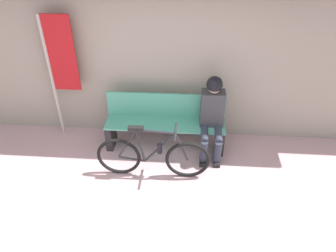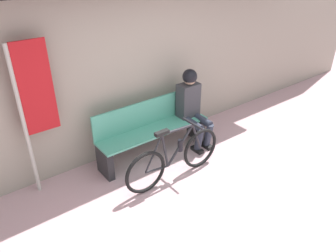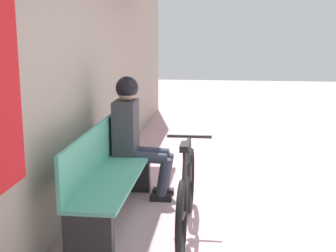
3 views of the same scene
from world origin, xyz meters
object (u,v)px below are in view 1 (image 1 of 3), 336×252
Objects in this scene: person_seated at (212,112)px; banner_pole at (58,64)px; bicycle at (153,156)px; park_bench_near at (165,124)px.

person_seated is 2.36m from banner_pole.
banner_pole reaches higher than bicycle.
person_seated is at bearing 36.34° from bicycle.
park_bench_near is at bearing -6.98° from banner_pole.
park_bench_near is 0.76m from person_seated.
bicycle is at bearing -99.40° from park_bench_near.
person_seated is (0.81, 0.59, 0.38)m from bicycle.
bicycle is at bearing -143.66° from person_seated.
person_seated is (0.69, -0.11, 0.31)m from park_bench_near.
banner_pole is at bearing 173.02° from park_bench_near.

